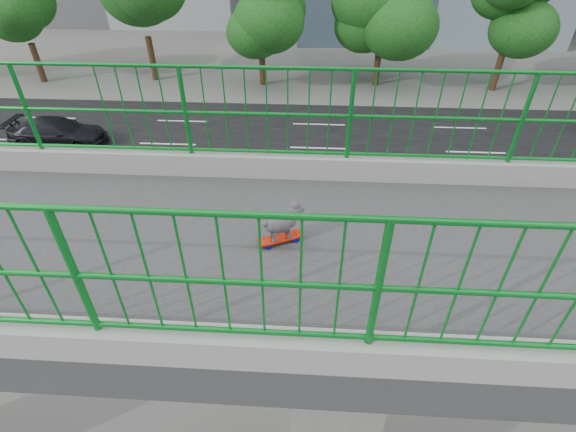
# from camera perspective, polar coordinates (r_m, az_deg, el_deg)

# --- Properties ---
(road) EXTENTS (18.00, 90.00, 0.02)m
(road) POSITION_cam_1_polar(r_m,az_deg,el_deg) (18.99, 4.35, 5.28)
(road) COLOR black
(road) RESTS_ON ground
(footbridge) EXTENTS (3.00, 24.00, 7.00)m
(footbridge) POSITION_cam_1_polar(r_m,az_deg,el_deg) (5.64, 7.10, -18.15)
(footbridge) COLOR #2D2D2F
(footbridge) RESTS_ON ground
(railing) EXTENTS (3.00, 24.00, 1.42)m
(railing) POSITION_cam_1_polar(r_m,az_deg,el_deg) (4.19, 9.11, -2.03)
(railing) COLOR gray
(railing) RESTS_ON footbridge
(street_trees) EXTENTS (5.30, 60.40, 7.26)m
(street_trees) POSITION_cam_1_polar(r_m,az_deg,el_deg) (29.77, 7.03, 26.36)
(street_trees) COLOR black
(street_trees) RESTS_ON ground
(skateboard) EXTENTS (0.32, 0.48, 0.06)m
(skateboard) POSITION_cam_1_polar(r_m,az_deg,el_deg) (4.30, -1.08, -3.17)
(skateboard) COLOR red
(skateboard) RESTS_ON footbridge
(poodle) EXTENTS (0.30, 0.42, 0.38)m
(poodle) POSITION_cam_1_polar(r_m,az_deg,el_deg) (4.17, -0.80, -0.76)
(poodle) COLOR #2B292E
(poodle) RESTS_ON skateboard
(car_0) EXTENTS (1.60, 3.97, 1.35)m
(car_0) POSITION_cam_1_polar(r_m,az_deg,el_deg) (13.35, 15.88, -8.40)
(car_0) COLOR #A1A0A6
(car_0) RESTS_ON ground
(car_1) EXTENTS (1.54, 4.43, 1.46)m
(car_1) POSITION_cam_1_polar(r_m,az_deg,el_deg) (18.10, -28.84, 1.35)
(car_1) COLOR black
(car_1) RESTS_ON ground
(car_2) EXTENTS (2.36, 5.11, 1.42)m
(car_2) POSITION_cam_1_polar(r_m,az_deg,el_deg) (20.87, -27.01, 6.43)
(car_2) COLOR #AE060A
(car_2) RESTS_ON ground
(car_3) EXTENTS (1.98, 4.88, 1.42)m
(car_3) POSITION_cam_1_polar(r_m,az_deg,el_deg) (24.68, -29.36, 10.09)
(car_3) COLOR black
(car_3) RESTS_ON ground
(car_5) EXTENTS (1.46, 4.20, 1.38)m
(car_5) POSITION_cam_1_polar(r_m,az_deg,el_deg) (14.67, -25.42, -6.23)
(car_5) COLOR #AE060A
(car_5) RESTS_ON ground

